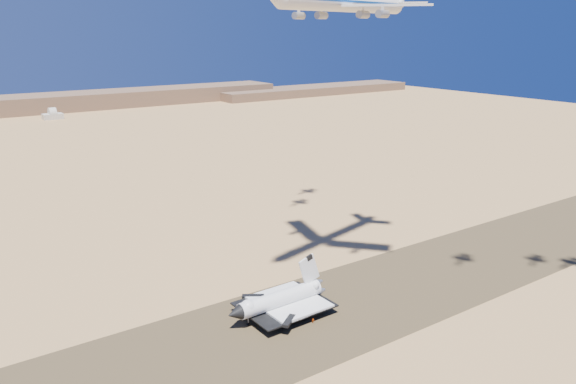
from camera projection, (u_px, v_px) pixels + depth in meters
ground at (289, 325)px, 170.63m from camera, size 1200.00×1200.00×0.00m
runway at (289, 325)px, 170.62m from camera, size 600.00×50.00×0.06m
ridgeline at (65, 104)px, 620.31m from camera, size 960.00×90.00×18.00m
shuttle at (279, 301)px, 175.45m from camera, size 35.51×22.07×17.52m
carrier_747 at (341, 2)px, 177.13m from camera, size 73.44×55.25×18.28m
crew_a at (303, 317)px, 173.29m from camera, size 0.50×0.73×1.92m
crew_b at (311, 311)px, 176.93m from camera, size 0.85×0.86×1.58m
crew_c at (313, 321)px, 171.25m from camera, size 0.91×1.08×1.65m
chase_jet_d at (304, 4)px, 227.23m from camera, size 14.97×8.89×3.86m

